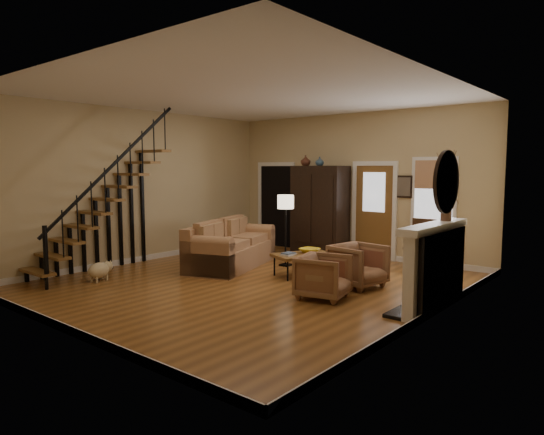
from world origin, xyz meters
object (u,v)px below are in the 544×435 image
Objects in this scene: armchair_right at (358,265)px; side_chair at (420,245)px; sofa at (232,245)px; armchair_left at (324,277)px; coffee_table at (303,265)px; floor_lamp at (286,231)px; armoire at (320,210)px.

side_chair is at bearing 1.44° from armchair_right.
sofa reaches higher than armchair_left.
floor_lamp is (-0.83, 0.53, 0.53)m from coffee_table.
floor_lamp is at bearing -82.22° from armoire.
armoire is 1.64m from floor_lamp.
armoire reaches higher than armchair_left.
armchair_left is 2.63m from floor_lamp.
armoire is at bearing 97.78° from floor_lamp.
floor_lamp is at bearing 147.64° from coffee_table.
sofa is at bearing -171.64° from coffee_table.
side_chair is (2.55, -0.20, -0.54)m from armoire.
armoire is at bearing 56.99° from sofa.
armchair_left is 1.02m from armchair_right.
armoire is 0.87× the size of sofa.
sofa reaches higher than armchair_right.
sofa is 3.16× the size of armchair_left.
coffee_table is (1.05, -2.12, -0.84)m from armoire.
armchair_left is at bearing -38.83° from floor_lamp.
armchair_right is at bearing -16.55° from floor_lamp.
sofa is at bearing 101.85° from armchair_right.
sofa is at bearing 60.26° from armchair_left.
sofa is (-0.60, -2.37, -0.60)m from armoire.
floor_lamp is (0.22, -1.60, -0.30)m from armoire.
coffee_table is 1.08× the size of side_chair.
armoire reaches higher than floor_lamp.
armoire is at bearing 54.79° from armchair_right.
armchair_right is (1.24, -0.09, 0.16)m from coffee_table.
armoire is 2.51m from sofa.
sofa is 2.35× the size of side_chair.
sofa is 2.17× the size of coffee_table.
coffee_table is at bearing -127.98° from side_chair.
sofa is 2.90m from armchair_right.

